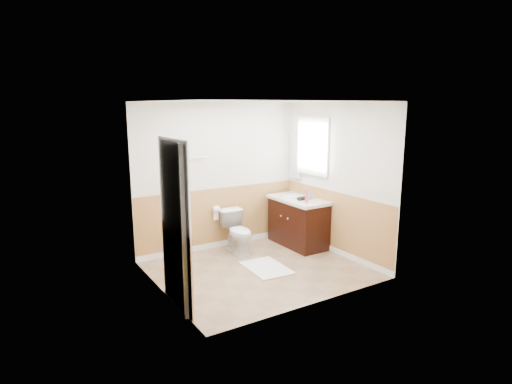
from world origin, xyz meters
TOP-DOWN VIEW (x-y plane):
  - floor at (0.00, 0.00)m, footprint 3.00×3.00m
  - ceiling at (0.00, 0.00)m, footprint 3.00×3.00m
  - wall_back at (0.00, 1.30)m, footprint 3.00×0.00m
  - wall_front at (0.00, -1.30)m, footprint 3.00×0.00m
  - wall_left at (-1.50, 0.00)m, footprint 0.00×3.00m
  - wall_right at (1.50, 0.00)m, footprint 0.00×3.00m
  - wainscot_back at (0.00, 1.29)m, footprint 3.00×0.00m
  - wainscot_front at (0.00, -1.29)m, footprint 3.00×0.00m
  - wainscot_left at (-1.49, 0.00)m, footprint 0.00×2.60m
  - wainscot_right at (1.49, 0.00)m, footprint 0.00×2.60m
  - toilet at (0.12, 0.85)m, footprint 0.44×0.72m
  - bath_mat at (0.12, -0.02)m, footprint 0.60×0.83m
  - vanity_cabinet at (1.21, 0.62)m, footprint 0.55×1.10m
  - vanity_knob_left at (0.91, 0.52)m, footprint 0.03×0.03m
  - vanity_knob_right at (0.91, 0.72)m, footprint 0.03×0.03m
  - countertop at (1.20, 0.62)m, footprint 0.60×1.15m
  - sink_basin at (1.21, 0.77)m, footprint 0.36×0.36m
  - faucet at (1.39, 0.77)m, footprint 0.02×0.02m
  - lotion_bottle at (1.11, 0.28)m, footprint 0.05×0.05m
  - soap_dispenser at (1.33, 0.48)m, footprint 0.08×0.09m
  - hair_dryer_body at (1.16, 0.46)m, footprint 0.14×0.07m
  - hair_dryer_handle at (1.13, 0.55)m, footprint 0.03×0.03m
  - mirror_panel at (1.48, 1.10)m, footprint 0.02×0.35m
  - window_frame at (1.47, 0.59)m, footprint 0.04×0.80m
  - window_glass at (1.49, 0.59)m, footprint 0.01×0.70m
  - door at (-1.40, -0.45)m, footprint 0.29×0.78m
  - door_frame at (-1.48, -0.45)m, footprint 0.02×0.92m
  - door_knob at (-1.34, -0.12)m, footprint 0.06×0.06m
  - towel_bar at (-0.55, 1.25)m, footprint 0.62×0.02m
  - tp_holder_bar at (-0.10, 1.23)m, footprint 0.14×0.02m
  - tp_roll at (-0.10, 1.23)m, footprint 0.10×0.11m
  - tp_sheet at (-0.10, 1.23)m, footprint 0.10×0.01m

SIDE VIEW (x-z plane):
  - floor at x=0.00m, z-range 0.00..0.00m
  - bath_mat at x=0.12m, z-range 0.00..0.02m
  - toilet at x=0.12m, z-range 0.00..0.71m
  - vanity_cabinet at x=1.21m, z-range 0.00..0.80m
  - wainscot_back at x=0.00m, z-range -1.00..2.00m
  - wainscot_front at x=0.00m, z-range -1.00..2.00m
  - wainscot_left at x=-1.49m, z-range -0.80..1.80m
  - wainscot_right at x=1.49m, z-range -0.80..1.80m
  - vanity_knob_left at x=0.91m, z-range 0.53..0.57m
  - vanity_knob_right at x=0.91m, z-range 0.53..0.57m
  - tp_sheet at x=-0.10m, z-range 0.51..0.67m
  - tp_holder_bar at x=-0.10m, z-range 0.69..0.71m
  - tp_roll at x=-0.10m, z-range 0.64..0.76m
  - countertop at x=1.20m, z-range 0.80..0.85m
  - hair_dryer_handle at x=1.13m, z-range 0.82..0.89m
  - sink_basin at x=1.21m, z-range 0.85..0.87m
  - hair_dryer_body at x=1.16m, z-range 0.85..0.92m
  - faucet at x=1.39m, z-range 0.85..0.99m
  - soap_dispenser at x=1.33m, z-range 0.85..1.03m
  - door_knob at x=-1.34m, z-range 0.92..0.98m
  - lotion_bottle at x=1.11m, z-range 0.85..1.07m
  - door at x=-1.40m, z-range 0.00..2.04m
  - door_frame at x=-1.48m, z-range -0.02..2.08m
  - wall_back at x=0.00m, z-range -0.25..2.75m
  - wall_front at x=0.00m, z-range -0.25..2.75m
  - wall_left at x=-1.50m, z-range -0.25..2.75m
  - wall_right at x=1.50m, z-range -0.25..2.75m
  - mirror_panel at x=1.48m, z-range 1.10..2.00m
  - towel_bar at x=-0.55m, z-range 1.59..1.61m
  - window_frame at x=1.47m, z-range 1.25..2.25m
  - window_glass at x=1.49m, z-range 1.30..2.20m
  - ceiling at x=0.00m, z-range 2.50..2.50m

